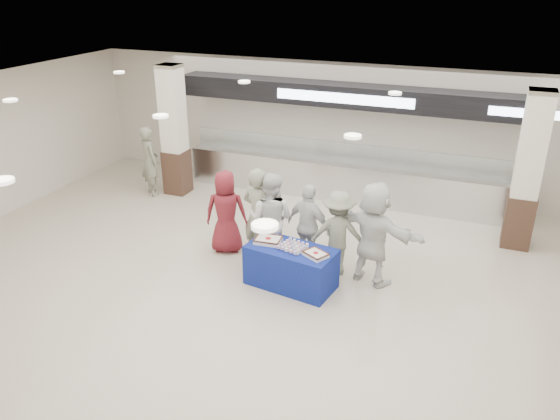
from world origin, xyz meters
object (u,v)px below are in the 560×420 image
at_px(sheet_cake_left, 268,240).
at_px(chef_tall, 271,219).
at_px(civilian_maroon, 226,212).
at_px(chef_short, 309,226).
at_px(display_table, 291,267).
at_px(soldier_a, 258,216).
at_px(civilian_white, 374,233).
at_px(soldier_bg, 150,161).
at_px(soldier_b, 338,233).
at_px(cupcake_tray, 293,246).
at_px(sheet_cake_right, 316,254).

xyz_separation_m(sheet_cake_left, chef_tall, (-0.19, 0.57, 0.12)).
xyz_separation_m(civilian_maroon, chef_short, (1.72, 0.00, -0.02)).
bearing_deg(chef_tall, display_table, 135.77).
bearing_deg(soldier_a, civilian_white, -163.74).
relative_size(display_table, soldier_a, 0.82).
height_order(sheet_cake_left, civilian_white, civilian_white).
distance_m(sheet_cake_left, chef_short, 0.89).
xyz_separation_m(chef_tall, soldier_bg, (-4.16, 2.20, -0.05)).
bearing_deg(soldier_b, display_table, 37.20).
relative_size(chef_tall, soldier_b, 1.14).
distance_m(civilian_maroon, civilian_white, 2.96).
height_order(soldier_a, soldier_bg, soldier_a).
xyz_separation_m(display_table, chef_short, (0.05, 0.80, 0.45)).
bearing_deg(soldier_bg, display_table, -175.15).
relative_size(cupcake_tray, soldier_a, 0.28).
bearing_deg(sheet_cake_right, chef_short, 115.48).
height_order(sheet_cake_left, soldier_bg, soldier_bg).
bearing_deg(soldier_bg, sheet_cake_left, -177.13).
bearing_deg(chef_short, soldier_b, -164.57).
relative_size(sheet_cake_left, cupcake_tray, 0.93).
bearing_deg(display_table, sheet_cake_left, -179.37).
bearing_deg(chef_tall, cupcake_tray, 137.13).
distance_m(sheet_cake_left, chef_tall, 0.62).
bearing_deg(sheet_cake_left, civilian_maroon, 148.87).
bearing_deg(soldier_b, cupcake_tray, 38.35).
xyz_separation_m(civilian_maroon, soldier_b, (2.29, -0.03, -0.03)).
distance_m(display_table, chef_tall, 1.06).
bearing_deg(cupcake_tray, soldier_b, 51.75).
xyz_separation_m(chef_short, soldier_bg, (-4.86, 2.04, 0.05)).
relative_size(sheet_cake_right, soldier_b, 0.30).
bearing_deg(civilian_maroon, cupcake_tray, 135.02).
relative_size(civilian_maroon, soldier_a, 0.89).
xyz_separation_m(chef_short, soldier_b, (0.57, -0.03, -0.02)).
relative_size(chef_tall, civilian_white, 0.96).
distance_m(chef_short, soldier_bg, 5.27).
distance_m(soldier_a, soldier_b, 1.54).
bearing_deg(soldier_bg, sheet_cake_right, -173.77).
bearing_deg(sheet_cake_left, chef_tall, 107.85).
relative_size(chef_tall, chef_short, 1.12).
distance_m(sheet_cake_left, civilian_white, 1.87).
height_order(cupcake_tray, civilian_maroon, civilian_maroon).
bearing_deg(cupcake_tray, soldier_bg, 149.61).
relative_size(cupcake_tray, chef_short, 0.32).
bearing_deg(cupcake_tray, chef_short, 88.09).
distance_m(sheet_cake_right, soldier_b, 0.89).
height_order(sheet_cake_left, soldier_a, soldier_a).
distance_m(cupcake_tray, soldier_a, 1.15).
xyz_separation_m(sheet_cake_right, soldier_b, (0.13, 0.88, 0.02)).
relative_size(soldier_b, civilian_white, 0.84).
bearing_deg(chef_tall, sheet_cake_right, 146.74).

